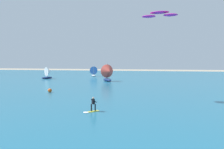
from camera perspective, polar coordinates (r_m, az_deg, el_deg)
The scene contains 7 objects.
ocean at distance 56.46m, azimuth 4.90°, elevation -1.93°, with size 160.00×90.00×0.10m, color #236B89.
kitesurfer at distance 26.07m, azimuth -5.07°, elevation -7.97°, with size 1.81×1.75×1.67m.
kite at distance 32.13m, azimuth 11.78°, elevation 14.50°, with size 5.02×2.73×0.73m.
sailboat_leading at distance 72.82m, azimuth -4.70°, elevation 0.83°, with size 2.82×3.15×3.54m.
sailboat_trailing at distance 67.21m, azimuth -15.66°, elevation 0.45°, with size 3.28×3.32×3.74m.
sailboat_heeled_over at distance 57.41m, azimuth -0.97°, elevation 0.44°, with size 3.97×4.32×4.79m.
marker_buoy at distance 41.32m, azimuth -15.28°, elevation -3.86°, with size 0.69×0.69×0.69m, color #E55919.
Camera 1 is at (2.96, -4.57, 6.30)m, focal length 36.56 mm.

